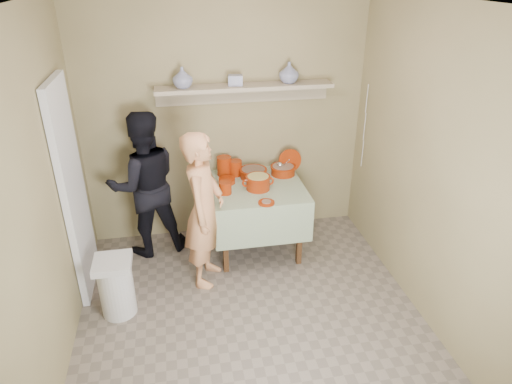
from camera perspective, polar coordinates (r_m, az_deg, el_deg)
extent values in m
plane|color=#726659|center=(4.07, -0.14, -17.02)|extent=(3.50, 3.50, 0.00)
cube|color=silver|center=(4.35, -21.84, 0.00)|extent=(0.06, 0.70, 2.00)
cylinder|color=maroon|center=(4.92, -3.99, 3.26)|extent=(0.16, 0.16, 0.21)
cylinder|color=maroon|center=(4.91, -2.58, 3.03)|extent=(0.14, 0.14, 0.17)
cylinder|color=maroon|center=(4.53, -3.86, 0.54)|extent=(0.13, 0.13, 0.13)
cylinder|color=maroon|center=(4.76, -3.67, 1.43)|extent=(0.17, 0.17, 0.05)
cylinder|color=maroon|center=(5.02, 4.26, 3.94)|extent=(0.26, 0.08, 0.26)
imported|color=navy|center=(4.78, 4.15, 14.67)|extent=(0.21, 0.21, 0.21)
imported|color=navy|center=(4.61, -9.18, 13.94)|extent=(0.24, 0.24, 0.20)
cube|color=navy|center=(4.68, -2.59, 13.78)|extent=(0.16, 0.12, 0.10)
imported|color=tan|center=(4.26, -6.51, -2.30)|extent=(0.53, 0.65, 1.53)
imported|color=black|center=(4.82, -13.74, 0.87)|extent=(0.87, 0.74, 1.56)
cube|color=#8F8357|center=(4.92, -3.93, 8.72)|extent=(3.00, 0.02, 2.60)
cube|color=#8F8357|center=(3.41, -26.00, -2.62)|extent=(0.02, 3.50, 2.60)
cube|color=#8F8357|center=(3.85, 22.51, 1.40)|extent=(0.02, 3.50, 2.60)
cube|color=silver|center=(2.95, -0.20, 22.71)|extent=(3.00, 3.50, 0.02)
cube|color=#4C2D16|center=(4.54, -3.85, -6.18)|extent=(0.05, 0.05, 0.71)
cube|color=#4C2D16|center=(4.67, 5.48, -5.23)|extent=(0.05, 0.05, 0.71)
cube|color=#4C2D16|center=(5.19, -4.89, -1.69)|extent=(0.05, 0.05, 0.71)
cube|color=#4C2D16|center=(5.31, 3.29, -0.97)|extent=(0.05, 0.05, 0.71)
cube|color=#4C2D16|center=(4.73, 0.01, 0.55)|extent=(0.90, 0.90, 0.04)
cube|color=#28591E|center=(4.72, 0.01, 0.83)|extent=(0.96, 0.96, 0.01)
cube|color=#28591E|center=(4.41, 1.16, -4.37)|extent=(0.96, 0.01, 0.44)
cube|color=#28591E|center=(5.24, -0.96, 0.96)|extent=(0.96, 0.01, 0.44)
cube|color=#28591E|center=(4.76, -5.68, -1.97)|extent=(0.01, 0.96, 0.44)
cube|color=#28591E|center=(4.92, 5.51, -0.98)|extent=(0.01, 0.96, 0.44)
cylinder|color=#6E1702|center=(4.87, -0.34, 2.35)|extent=(0.28, 0.28, 0.09)
cylinder|color=maroon|center=(4.85, -0.34, 2.79)|extent=(0.30, 0.30, 0.01)
cylinder|color=brown|center=(4.86, -0.34, 2.62)|extent=(0.25, 0.25, 0.05)
cylinder|color=#6E1702|center=(4.95, 3.40, 2.73)|extent=(0.26, 0.26, 0.09)
cylinder|color=maroon|center=(4.93, 3.41, 3.17)|extent=(0.28, 0.28, 0.01)
cylinder|color=#8C6B54|center=(4.94, 3.41, 3.00)|extent=(0.23, 0.23, 0.05)
cylinder|color=silver|center=(4.81, 3.83, 3.70)|extent=(0.01, 0.22, 0.16)
sphere|color=silver|center=(4.94, 3.01, 3.41)|extent=(0.07, 0.07, 0.07)
cylinder|color=#6E1702|center=(4.60, 0.26, 1.17)|extent=(0.24, 0.24, 0.14)
cylinder|color=maroon|center=(4.58, 0.26, 1.89)|extent=(0.25, 0.25, 0.01)
cylinder|color=tan|center=(4.58, 0.26, 1.72)|extent=(0.21, 0.21, 0.05)
torus|color=maroon|center=(4.58, -1.22, 1.13)|extent=(0.09, 0.02, 0.09)
torus|color=maroon|center=(4.62, 1.72, 1.36)|extent=(0.09, 0.02, 0.09)
cylinder|color=maroon|center=(4.35, 1.31, -1.35)|extent=(0.16, 0.16, 0.02)
cylinder|color=#8C6B54|center=(4.35, 1.31, -1.22)|extent=(0.09, 0.09, 0.01)
cube|color=tan|center=(4.71, -1.39, 12.99)|extent=(1.80, 0.25, 0.04)
cube|color=tan|center=(4.85, -1.61, 12.17)|extent=(1.80, 0.02, 0.18)
cylinder|color=silver|center=(4.27, -17.01, -11.57)|extent=(0.30, 0.30, 0.50)
cube|color=silver|center=(4.11, -17.52, -8.49)|extent=(0.32, 0.32, 0.06)
cylinder|color=silver|center=(4.99, 13.69, 11.28)|extent=(0.01, 0.01, 0.30)
cylinder|color=silver|center=(5.06, 13.42, 7.95)|extent=(0.01, 0.01, 0.30)
cylinder|color=silver|center=(5.14, 13.15, 4.71)|extent=(0.01, 0.01, 0.30)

